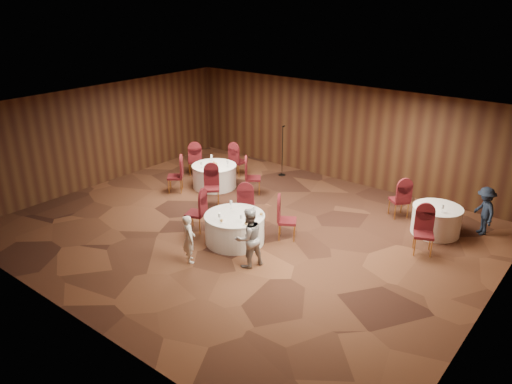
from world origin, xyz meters
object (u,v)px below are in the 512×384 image
Objects in this scene: woman_a at (189,239)px; table_right at (436,220)px; table_left at (214,176)px; man_c at (484,211)px; table_main at (235,228)px; woman_b at (249,238)px; mic_stand at (282,161)px.

table_right is at bearing -94.55° from woman_a.
man_c is at bearing 13.47° from table_left.
table_main and table_right have the same top height.
table_main is 1.17× the size of man_c.
table_left is 1.13× the size of table_right.
man_c reaches higher than table_right.
table_main is 1.29m from woman_b.
woman_a is at bearing -97.86° from table_main.
table_left is 8.01m from man_c.
mic_stand is at bearing -132.23° from woman_b.
woman_a is (2.82, -3.90, 0.21)m from table_left.
woman_a reaches higher than table_right.
table_left is 5.16m from woman_b.
table_left is at bearing -115.52° from mic_stand.
table_left is at bearing -116.89° from man_c.
table_left is (-3.01, 2.50, 0.00)m from table_main.
man_c is (4.97, 5.77, 0.06)m from woman_a.
table_main is 5.28m from table_right.
table_left is 2.51m from mic_stand.
mic_stand is at bearing -40.31° from woman_a.
woman_b reaches higher than man_c.
table_left is at bearing -170.48° from table_right.
table_main is 1.07× the size of table_left.
man_c is at bearing -96.82° from woman_a.
table_right is 5.17m from woman_b.
mic_stand is 6.40m from woman_a.
mic_stand is at bearing 169.05° from table_right.
table_main is at bearing -136.32° from table_right.
mic_stand reaches higher than man_c.
table_main is at bearing -87.92° from man_c.
woman_b is at bearing -122.73° from table_right.
table_left is 6.92m from table_right.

